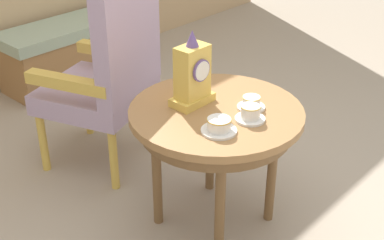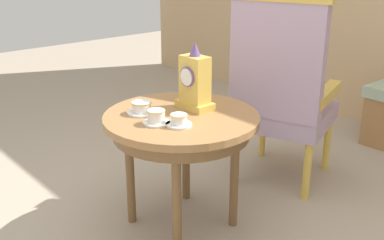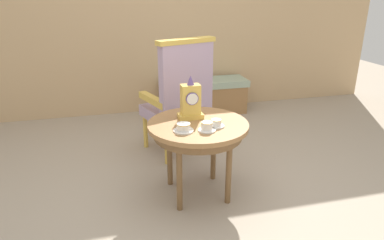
# 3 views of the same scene
# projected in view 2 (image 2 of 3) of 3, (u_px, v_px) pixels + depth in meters

# --- Properties ---
(ground_plane) EXTENTS (10.00, 10.00, 0.00)m
(ground_plane) POSITION_uv_depth(u_px,v_px,m) (180.00, 237.00, 2.35)
(ground_plane) COLOR tan
(side_table) EXTENTS (0.76, 0.76, 0.60)m
(side_table) POSITION_uv_depth(u_px,v_px,m) (181.00, 128.00, 2.30)
(side_table) COLOR #9E7042
(side_table) RESTS_ON ground
(teacup_left) EXTENTS (0.15, 0.15, 0.06)m
(teacup_left) POSITION_uv_depth(u_px,v_px,m) (142.00, 108.00, 2.28)
(teacup_left) COLOR white
(teacup_left) RESTS_ON side_table
(teacup_right) EXTENTS (0.13, 0.13, 0.07)m
(teacup_right) POSITION_uv_depth(u_px,v_px,m) (156.00, 117.00, 2.15)
(teacup_right) COLOR white
(teacup_right) RESTS_ON side_table
(teacup_center) EXTENTS (0.12, 0.12, 0.06)m
(teacup_center) POSITION_uv_depth(u_px,v_px,m) (179.00, 120.00, 2.12)
(teacup_center) COLOR white
(teacup_center) RESTS_ON side_table
(mantel_clock) EXTENTS (0.19, 0.11, 0.34)m
(mantel_clock) POSITION_uv_depth(u_px,v_px,m) (195.00, 82.00, 2.32)
(mantel_clock) COLOR gold
(mantel_clock) RESTS_ON side_table
(armchair) EXTENTS (0.69, 0.68, 1.14)m
(armchair) POSITION_uv_depth(u_px,v_px,m) (282.00, 89.00, 2.72)
(armchair) COLOR #B299B7
(armchair) RESTS_ON ground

